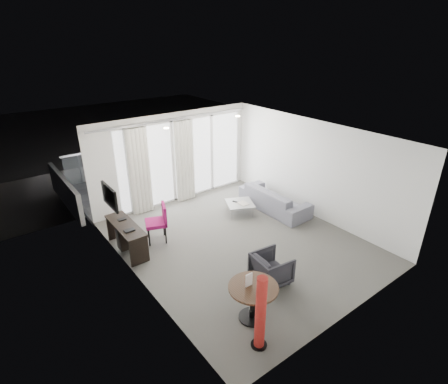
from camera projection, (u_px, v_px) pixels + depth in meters
floor at (239, 242)px, 8.37m from camera, size 5.00×6.00×0.00m
ceiling at (241, 136)px, 7.30m from camera, size 5.00×6.00×0.00m
wall_left at (136, 226)px, 6.47m from camera, size 0.00×6.00×2.60m
wall_right at (313, 169)px, 9.20m from camera, size 0.00×6.00×2.60m
wall_front at (357, 254)px, 5.65m from camera, size 5.00×0.00×2.60m
window_panel at (183, 159)px, 10.22m from camera, size 4.00×0.02×2.38m
window_frame at (184, 160)px, 10.20m from camera, size 4.10×0.06×2.44m
curtain_left at (140, 172)px, 9.30m from camera, size 0.60×0.20×2.38m
curtain_right at (185, 161)px, 10.07m from camera, size 0.60×0.20×2.38m
curtain_track at (175, 119)px, 9.41m from camera, size 4.80×0.04×0.04m
downlight_a at (166, 128)px, 7.98m from camera, size 0.12×0.12×0.02m
downlight_b at (238, 116)px, 9.12m from camera, size 0.12×0.12×0.02m
desk at (127, 238)px, 7.93m from camera, size 0.44×1.42×0.66m
tv at (110, 197)px, 7.53m from camera, size 0.05×0.80×0.50m
desk_chair at (156, 223)px, 8.25m from camera, size 0.65×0.63×0.94m
round_table at (253, 302)px, 6.00m from camera, size 1.07×1.07×0.68m
menu_card at (249, 284)px, 5.86m from camera, size 0.13×0.03×0.24m
red_lamp at (261, 313)px, 5.32m from camera, size 0.33×0.33×1.33m
tub_armchair at (271, 268)px, 6.92m from camera, size 0.76×0.75×0.63m
coffee_table at (240, 208)px, 9.66m from camera, size 0.94×0.94×0.32m
remote at (235, 201)px, 9.62m from camera, size 0.10×0.16×0.02m
magazine at (243, 202)px, 9.52m from camera, size 0.20×0.25×0.01m
sofa at (274, 199)px, 9.83m from camera, size 0.84×2.16×0.63m
terrace_slab at (162, 183)px, 11.84m from camera, size 5.60×3.00×0.12m
rattan_chair_a at (164, 168)px, 11.89m from camera, size 0.60×0.60×0.80m
rattan_chair_b at (195, 157)px, 12.87m from camera, size 0.57×0.57×0.83m
rattan_table at (195, 171)px, 12.07m from camera, size 0.58×0.58×0.47m
balustrade at (142, 156)px, 12.66m from camera, size 5.50×0.06×1.05m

